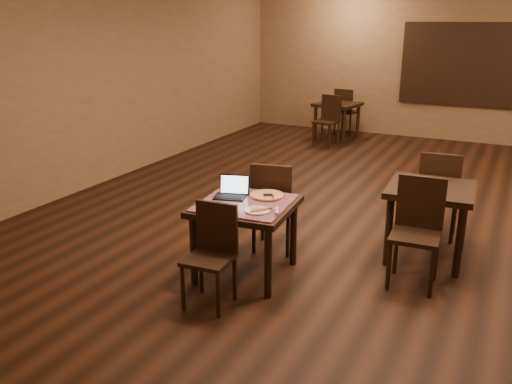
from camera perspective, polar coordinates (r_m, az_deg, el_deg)
The scene contains 21 objects.
ground at distance 7.44m, azimuth 11.17°, elevation -1.80°, with size 10.00×10.00×0.00m, color black.
wall_back at distance 11.96m, azimuth 18.35°, elevation 12.46°, with size 8.00×0.02×3.00m, color #8D6848.
wall_front at distance 2.71m, azimuth -17.13°, elevation -4.17°, with size 8.00×0.02×3.00m, color #8D6848.
wall_left at distance 8.97m, azimuth -14.06°, elevation 11.24°, with size 0.02×10.00×3.00m, color #8D6848.
mural at distance 11.85m, azimuth 20.78°, elevation 12.41°, with size 2.34×0.05×1.64m.
tiled_table at distance 5.29m, azimuth -1.14°, elevation -2.13°, with size 1.00×1.00×0.76m.
chair_main_near at distance 4.85m, azimuth -4.61°, elevation -5.93°, with size 0.43×0.43×0.92m.
chair_main_far at distance 5.83m, azimuth 1.81°, elevation -1.08°, with size 0.52×0.52×1.02m.
laptop at distance 5.41m, azimuth -2.54°, elevation 0.09°, with size 0.35×0.32×0.21m.
plate at distance 5.01m, azimuth 0.13°, elevation -1.97°, with size 0.24×0.24×0.01m, color white.
pizza_slice at distance 5.00m, azimuth 0.13°, elevation -1.80°, with size 0.19×0.19×0.02m, color beige, non-canonical shape.
pizza_pan at distance 5.41m, azimuth 1.16°, elevation -0.48°, with size 0.33×0.33×0.01m, color silver.
pizza_whole at distance 5.40m, azimuth 1.16°, elevation -0.33°, with size 0.34×0.34×0.02m.
spatula at distance 5.38m, azimuth 1.26°, elevation -0.33°, with size 0.09×0.22×0.01m, color silver.
napkin_roll at distance 4.97m, azimuth 2.19°, elevation -2.03°, with size 0.10×0.16×0.04m.
other_table_b at distance 11.49m, azimuth 8.56°, elevation 8.62°, with size 0.93×0.93×0.77m.
other_table_b_chair_near at distance 10.96m, azimuth 7.64°, elevation 7.79°, with size 0.49×0.49×0.99m.
other_table_b_chair_far at distance 12.05m, azimuth 9.36°, elevation 8.64°, with size 0.49×0.49×0.99m.
other_table_c at distance 5.93m, azimuth 17.83°, elevation -0.68°, with size 0.91×0.91×0.80m.
other_table_c_chair_near at distance 5.39m, azimuth 16.62°, elevation -3.36°, with size 0.48×0.48×1.04m.
other_table_c_chair_far at distance 6.53m, azimuth 18.69°, elevation 0.17°, with size 0.48×0.48×1.04m.
Camera 1 is at (1.78, -6.78, 2.49)m, focal length 38.00 mm.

